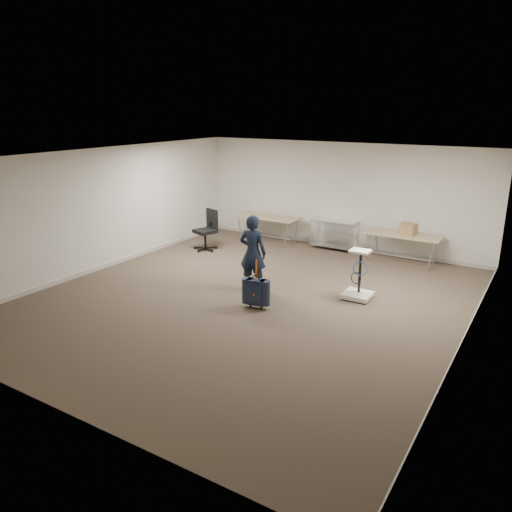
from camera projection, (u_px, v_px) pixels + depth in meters
The scene contains 10 objects.
ground at pixel (250, 298), 9.98m from camera, with size 9.00×9.00×0.00m, color #413127.
room_shell at pixel (283, 277), 11.09m from camera, with size 8.00×9.00×9.00m.
folding_table_left at pixel (268, 218), 13.96m from camera, with size 1.80×0.75×0.73m.
folding_table_right at pixel (404, 236), 12.05m from camera, with size 1.80×0.75×0.73m.
wire_shelf at pixel (334, 233), 13.28m from camera, with size 1.22×0.47×0.80m.
person at pixel (253, 253), 10.27m from camera, with size 0.58×0.38×1.59m, color black.
suitcase at pixel (256, 292), 9.41m from camera, with size 0.39×0.27×0.97m.
office_chair at pixel (207, 238), 13.29m from camera, with size 0.65×0.65×1.07m.
equipment_cart at pixel (358, 286), 9.92m from camera, with size 0.55×0.55×1.00m.
cardboard_box at pixel (408, 229), 11.95m from camera, with size 0.37×0.28×0.28m, color #906243.
Camera 1 is at (4.97, -7.87, 3.70)m, focal length 35.00 mm.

